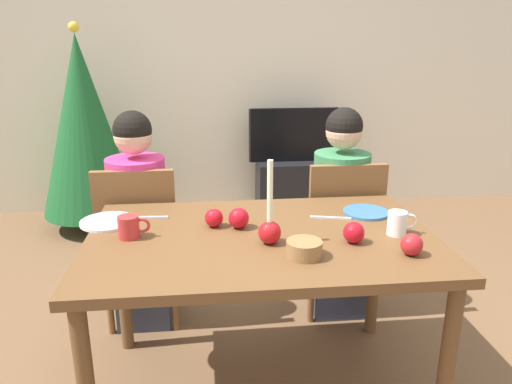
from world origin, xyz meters
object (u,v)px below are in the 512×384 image
(mug_right, at_px, (398,223))
(bowl_walnuts, at_px, (304,249))
(chair_right, at_px, (340,229))
(tv, at_px, (294,135))
(person_right_child, at_px, (339,217))
(christmas_tree, at_px, (84,126))
(tv_stand, at_px, (293,187))
(apple_by_left_plate, at_px, (412,245))
(dining_table, at_px, (261,254))
(apple_by_right_mug, at_px, (354,233))
(plate_right, at_px, (366,212))
(apple_far_edge, at_px, (214,218))
(person_left_child, at_px, (140,225))
(plate_left, at_px, (108,222))
(apple_near_candle, at_px, (239,218))
(candle_centerpiece, at_px, (270,227))
(mug_left, at_px, (129,227))
(chair_left, at_px, (140,237))

(mug_right, relative_size, bowl_walnuts, 0.93)
(chair_right, bearing_deg, tv, 88.40)
(person_right_child, distance_m, christmas_tree, 2.25)
(tv_stand, distance_m, apple_by_left_plate, 2.60)
(dining_table, relative_size, apple_by_right_mug, 16.63)
(plate_right, distance_m, apple_far_edge, 0.70)
(chair_right, bearing_deg, person_left_child, 178.28)
(apple_by_left_plate, bearing_deg, christmas_tree, 125.48)
(christmas_tree, distance_m, plate_left, 1.99)
(plate_left, height_order, apple_far_edge, apple_far_edge)
(tv_stand, xyz_separation_m, apple_by_right_mug, (-0.21, -2.41, 0.55))
(apple_by_right_mug, distance_m, apple_far_edge, 0.58)
(apple_far_edge, bearing_deg, apple_near_candle, -13.86)
(dining_table, distance_m, apple_by_right_mug, 0.39)
(dining_table, relative_size, tv, 1.77)
(tv, bearing_deg, christmas_tree, -174.16)
(bowl_walnuts, bearing_deg, tv_stand, 80.44)
(bowl_walnuts, relative_size, apple_near_candle, 1.51)
(tv, distance_m, mug_right, 2.35)
(tv_stand, distance_m, tv, 0.47)
(dining_table, distance_m, bowl_walnuts, 0.28)
(tv_stand, xyz_separation_m, candle_centerpiece, (-0.53, -2.38, 0.58))
(tv, height_order, apple_near_candle, tv)
(person_right_child, distance_m, apple_near_candle, 0.84)
(mug_left, bearing_deg, mug_right, -4.30)
(apple_near_candle, height_order, apple_by_left_plate, apple_near_candle)
(plate_left, xyz_separation_m, apple_by_left_plate, (1.17, -0.45, 0.04))
(christmas_tree, distance_m, candle_centerpiece, 2.51)
(person_left_child, xyz_separation_m, mug_left, (0.05, -0.61, 0.23))
(chair_right, relative_size, plate_left, 3.84)
(mug_right, distance_m, apple_near_candle, 0.65)
(plate_right, relative_size, bowl_walnuts, 1.57)
(mug_right, height_order, bowl_walnuts, mug_right)
(apple_far_edge, bearing_deg, bowl_walnuts, -45.92)
(apple_by_right_mug, bearing_deg, bowl_walnuts, -154.18)
(plate_left, xyz_separation_m, bowl_walnuts, (0.77, -0.42, 0.02))
(christmas_tree, relative_size, mug_left, 12.83)
(chair_right, height_order, plate_right, chair_right)
(dining_table, relative_size, plate_right, 6.77)
(chair_left, relative_size, apple_by_right_mug, 10.69)
(plate_right, height_order, apple_far_edge, apple_far_edge)
(plate_left, height_order, plate_right, same)
(tv_stand, relative_size, mug_left, 5.03)
(tv, height_order, mug_right, tv)
(apple_by_left_plate, bearing_deg, apple_by_right_mug, 143.37)
(person_right_child, distance_m, bowl_walnuts, 0.96)
(person_left_child, bearing_deg, mug_left, -85.36)
(chair_left, xyz_separation_m, chair_right, (1.08, 0.00, 0.00))
(chair_right, bearing_deg, chair_left, 180.00)
(mug_right, bearing_deg, tv_stand, 89.86)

